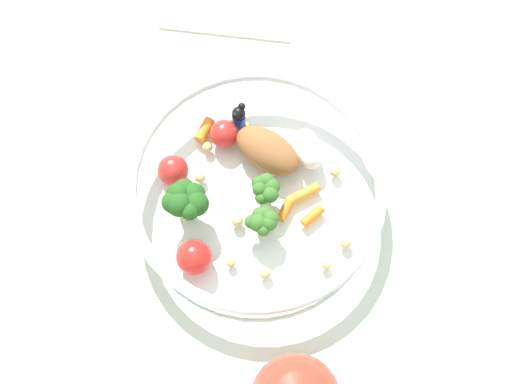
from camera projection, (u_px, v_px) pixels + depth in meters
The scene contains 2 objects.
ground_plane at pixel (246, 214), 0.71m from camera, with size 2.40×2.40×0.00m, color silver.
food_container at pixel (252, 189), 0.69m from camera, with size 0.25×0.25×0.06m.
Camera 1 is at (0.05, 0.22, 0.67)m, focal length 50.47 mm.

